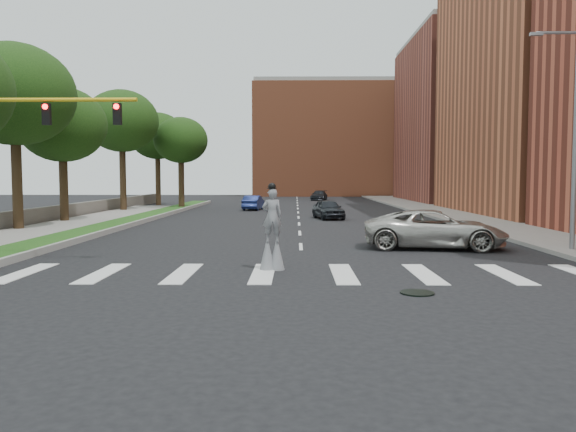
# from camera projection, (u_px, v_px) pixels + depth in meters

# --- Properties ---
(ground_plane) EXTENTS (160.00, 160.00, 0.00)m
(ground_plane) POSITION_uv_depth(u_px,v_px,m) (303.00, 280.00, 16.96)
(ground_plane) COLOR black
(ground_plane) RESTS_ON ground
(grass_median) EXTENTS (2.00, 60.00, 0.25)m
(grass_median) POSITION_uv_depth(u_px,v_px,m) (125.00, 222.00, 37.04)
(grass_median) COLOR #1B4513
(grass_median) RESTS_ON ground
(median_curb) EXTENTS (0.20, 60.00, 0.28)m
(median_curb) POSITION_uv_depth(u_px,v_px,m) (141.00, 222.00, 37.03)
(median_curb) COLOR gray
(median_curb) RESTS_ON ground
(sidewalk_left) EXTENTS (4.00, 60.00, 0.18)m
(sidewalk_left) POSITION_uv_depth(u_px,v_px,m) (1.00, 239.00, 27.11)
(sidewalk_left) COLOR gray
(sidewalk_left) RESTS_ON ground
(sidewalk_right) EXTENTS (5.00, 90.00, 0.18)m
(sidewalk_right) POSITION_uv_depth(u_px,v_px,m) (466.00, 217.00, 41.72)
(sidewalk_right) COLOR gray
(sidewalk_right) RESTS_ON ground
(stone_wall) EXTENTS (0.50, 56.00, 1.10)m
(stone_wall) POSITION_uv_depth(u_px,v_px,m) (55.00, 213.00, 39.08)
(stone_wall) COLOR #59534C
(stone_wall) RESTS_ON ground
(manhole) EXTENTS (0.90, 0.90, 0.04)m
(manhole) POSITION_uv_depth(u_px,v_px,m) (417.00, 293.00, 14.92)
(manhole) COLOR black
(manhole) RESTS_ON ground
(building_mid) EXTENTS (16.00, 22.00, 24.00)m
(building_mid) POSITION_uv_depth(u_px,v_px,m) (568.00, 68.00, 45.76)
(building_mid) COLOR #AE5836
(building_mid) RESTS_ON ground
(building_far) EXTENTS (16.00, 22.00, 20.00)m
(building_far) POSITION_uv_depth(u_px,v_px,m) (474.00, 121.00, 69.84)
(building_far) COLOR brown
(building_far) RESTS_ON ground
(building_backdrop) EXTENTS (26.00, 14.00, 18.00)m
(building_backdrop) POSITION_uv_depth(u_px,v_px,m) (333.00, 142.00, 94.05)
(building_backdrop) COLOR #AE5836
(building_backdrop) RESTS_ON ground
(streetlight) EXTENTS (2.05, 0.20, 9.00)m
(streetlight) POSITION_uv_depth(u_px,v_px,m) (573.00, 132.00, 22.46)
(streetlight) COLOR slate
(streetlight) RESTS_ON ground
(traffic_signal) EXTENTS (5.30, 0.23, 6.20)m
(traffic_signal) POSITION_uv_depth(u_px,v_px,m) (26.00, 147.00, 19.78)
(traffic_signal) COLOR black
(traffic_signal) RESTS_ON ground
(stilt_performer) EXTENTS (0.84, 0.55, 2.90)m
(stilt_performer) POSITION_uv_depth(u_px,v_px,m) (272.00, 235.00, 18.65)
(stilt_performer) COLOR black
(stilt_performer) RESTS_ON ground
(suv_crossing) EXTENTS (6.40, 3.66, 1.68)m
(suv_crossing) POSITION_uv_depth(u_px,v_px,m) (435.00, 229.00, 24.28)
(suv_crossing) COLOR #B8B6AE
(suv_crossing) RESTS_ON ground
(car_near) EXTENTS (2.53, 4.50, 1.44)m
(car_near) POSITION_uv_depth(u_px,v_px,m) (328.00, 209.00, 41.37)
(car_near) COLOR black
(car_near) RESTS_ON ground
(car_mid) EXTENTS (1.91, 4.25, 1.35)m
(car_mid) POSITION_uv_depth(u_px,v_px,m) (253.00, 203.00, 52.68)
(car_mid) COLOR navy
(car_mid) RESTS_ON ground
(car_far) EXTENTS (2.63, 4.70, 1.29)m
(car_far) POSITION_uv_depth(u_px,v_px,m) (319.00, 195.00, 74.38)
(car_far) COLOR black
(car_far) RESTS_ON ground
(tree_2) EXTENTS (6.71, 6.71, 10.56)m
(tree_2) POSITION_uv_depth(u_px,v_px,m) (14.00, 95.00, 31.31)
(tree_2) COLOR black
(tree_2) RESTS_ON ground
(tree_3) EXTENTS (5.84, 5.84, 9.06)m
(tree_3) POSITION_uv_depth(u_px,v_px,m) (62.00, 125.00, 37.27)
(tree_3) COLOR black
(tree_3) RESTS_ON ground
(tree_4) EXTENTS (6.43, 6.43, 10.75)m
(tree_4) POSITION_uv_depth(u_px,v_px,m) (122.00, 121.00, 49.36)
(tree_4) COLOR black
(tree_4) RESTS_ON ground
(tree_5) EXTENTS (6.00, 6.00, 10.12)m
(tree_5) POSITION_uv_depth(u_px,v_px,m) (157.00, 136.00, 61.28)
(tree_5) COLOR black
(tree_5) RESTS_ON ground
(tree_6) EXTENTS (5.15, 5.15, 8.80)m
(tree_6) POSITION_uv_depth(u_px,v_px,m) (181.00, 141.00, 53.52)
(tree_6) COLOR black
(tree_6) RESTS_ON ground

